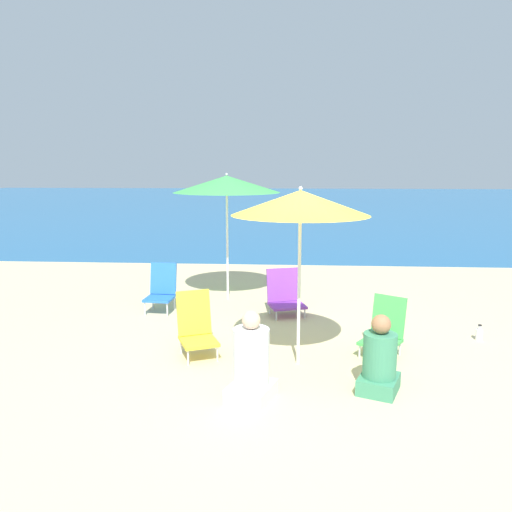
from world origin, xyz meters
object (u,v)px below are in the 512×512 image
beach_chair_purple (285,294)px  water_bottle (479,334)px  beach_chair_green (385,329)px  beach_chair_blue (162,288)px  beach_chair_yellow (196,326)px  person_seated_near (251,365)px  beach_umbrella_green (227,184)px  person_seated_far (379,361)px  beach_umbrella_yellow (300,203)px

beach_chair_purple → water_bottle: beach_chair_purple is taller
beach_chair_green → beach_chair_blue: (-3.13, 1.63, 0.05)m
water_bottle → beach_chair_blue: bearing=166.6°
beach_chair_yellow → person_seated_near: bearing=-80.7°
beach_umbrella_green → beach_chair_blue: 1.99m
beach_chair_yellow → beach_umbrella_green: bearing=64.8°
beach_chair_green → person_seated_far: person_seated_far is taller
beach_umbrella_green → beach_chair_green: size_ratio=3.05×
beach_chair_purple → beach_chair_blue: bearing=161.2°
person_seated_near → person_seated_far: (1.26, 0.27, -0.04)m
beach_chair_yellow → water_bottle: (3.58, 0.73, -0.27)m
beach_umbrella_green → water_bottle: bearing=-27.3°
beach_chair_blue → beach_umbrella_green: bearing=42.3°
person_seated_far → beach_chair_yellow: bearing=178.1°
water_bottle → person_seated_far: bearing=-134.3°
beach_chair_green → water_bottle: size_ratio=3.30×
person_seated_near → person_seated_far: person_seated_near is taller
beach_chair_yellow → person_seated_near: size_ratio=0.85×
beach_chair_purple → water_bottle: 2.74m
beach_chair_green → water_bottle: 1.46m
beach_umbrella_yellow → beach_chair_blue: size_ratio=2.72×
beach_umbrella_yellow → water_bottle: 3.09m
person_seated_far → beach_chair_purple: bearing=132.0°
beach_chair_yellow → beach_chair_green: beach_chair_yellow is taller
beach_chair_green → beach_umbrella_yellow: bearing=-126.3°
beach_chair_green → person_seated_far: (-0.24, -1.04, 0.00)m
beach_umbrella_green → water_bottle: (3.51, -1.81, -1.86)m
beach_chair_green → person_seated_near: size_ratio=0.78×
beach_chair_yellow → water_bottle: 3.66m
beach_chair_yellow → beach_chair_purple: bearing=35.2°
beach_chair_green → beach_chair_purple: bearing=160.9°
beach_chair_blue → water_bottle: 4.59m
person_seated_near → person_seated_far: bearing=31.7°
beach_chair_purple → person_seated_far: bearing=-87.1°
beach_chair_yellow → beach_chair_blue: size_ratio=1.02×
beach_chair_purple → person_seated_far: 2.79m
person_seated_far → beach_umbrella_green: bearing=141.4°
beach_chair_green → person_seated_far: bearing=-69.6°
beach_umbrella_yellow → beach_chair_purple: (-0.17, 1.96, -1.53)m
beach_umbrella_yellow → beach_chair_green: beach_umbrella_yellow is taller
beach_chair_blue → beach_chair_purple: bearing=2.2°
beach_chair_blue → person_seated_near: (1.63, -2.94, -0.00)m
beach_umbrella_green → person_seated_far: size_ratio=2.65×
beach_umbrella_green → beach_chair_blue: size_ratio=2.86×
beach_umbrella_yellow → beach_chair_yellow: size_ratio=2.67×
beach_chair_blue → person_seated_near: size_ratio=0.83×
beach_umbrella_green → beach_chair_yellow: bearing=-91.4°
beach_chair_purple → beach_chair_green: bearing=-69.9°
beach_chair_blue → person_seated_far: (2.89, -2.67, -0.04)m
beach_chair_green → beach_chair_purple: beach_chair_green is taller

